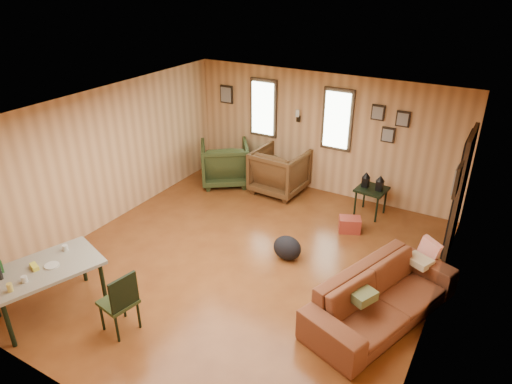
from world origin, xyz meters
TOP-DOWN VIEW (x-y plane):
  - room at (0.17, 0.27)m, footprint 5.54×6.04m
  - sofa at (2.21, -0.17)m, footprint 1.38×2.36m
  - recliner_brown at (-0.66, 2.51)m, footprint 1.01×0.96m
  - recliner_green at (-1.86, 2.32)m, footprint 1.30×1.28m
  - end_table at (-1.29, 2.95)m, footprint 0.68×0.66m
  - side_table at (1.23, 2.48)m, footprint 0.56×0.56m
  - cooler at (1.12, 1.72)m, footprint 0.44×0.39m
  - backpack at (0.55, 0.43)m, footprint 0.46×0.35m
  - sofa_pillows at (2.24, 0.18)m, footprint 1.00×1.67m
  - dining_table at (-1.64, -2.23)m, footprint 1.21×1.55m
  - dining_chair at (-0.51, -2.03)m, footprint 0.46×0.46m

SIDE VIEW (x-z plane):
  - cooler at x=1.12m, z-range 0.00..0.26m
  - backpack at x=0.55m, z-range 0.00..0.39m
  - end_table at x=-1.29m, z-range 0.04..0.72m
  - sofa at x=2.21m, z-range 0.00..0.89m
  - dining_chair at x=-0.51m, z-range 0.05..0.93m
  - recliner_green at x=-1.86m, z-range 0.00..0.98m
  - recliner_brown at x=-0.66m, z-range 0.00..1.00m
  - sofa_pillows at x=2.24m, z-range 0.33..0.67m
  - side_table at x=1.23m, z-range 0.15..0.97m
  - dining_table at x=-1.64m, z-range 0.19..1.08m
  - room at x=0.17m, z-range -0.02..2.43m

